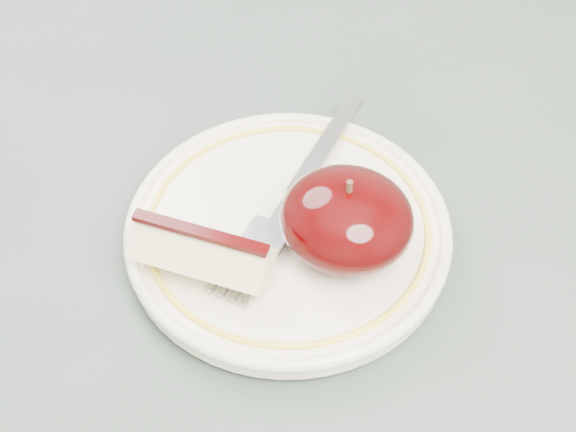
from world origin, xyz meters
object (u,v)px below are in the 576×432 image
(table, at_px, (178,261))
(plate, at_px, (288,230))
(apple_half, at_px, (347,219))
(fork, at_px, (294,194))

(table, bearing_deg, plate, -12.19)
(plate, distance_m, apple_half, 0.05)
(table, xyz_separation_m, fork, (0.10, 0.00, 0.11))
(apple_half, bearing_deg, table, 169.48)
(plate, height_order, fork, fork)
(plate, xyz_separation_m, apple_half, (0.04, -0.00, 0.03))
(table, distance_m, plate, 0.14)
(plate, relative_size, apple_half, 2.56)
(table, relative_size, plate, 4.19)
(apple_half, bearing_deg, plate, 173.78)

